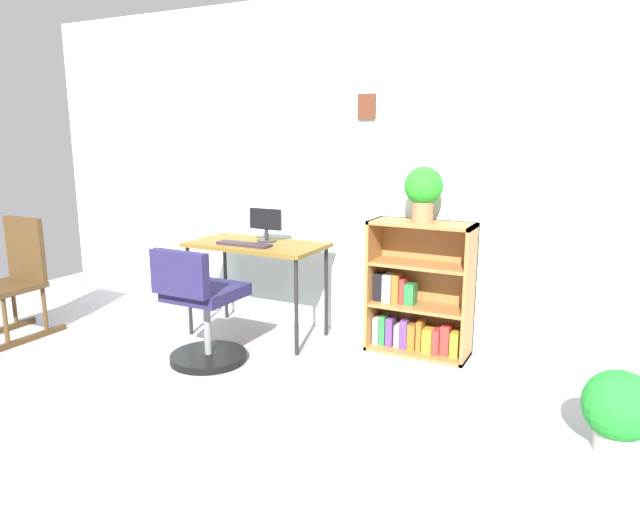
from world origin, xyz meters
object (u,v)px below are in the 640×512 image
(desk, at_px, (257,251))
(potted_plant_on_shelf, at_px, (423,190))
(bookshelf_low, at_px, (418,295))
(monitor, at_px, (266,224))
(office_chair, at_px, (202,313))
(potted_plant_floor, at_px, (619,409))
(keyboard, at_px, (244,244))
(rocking_chair, at_px, (16,277))

(desk, bearing_deg, potted_plant_on_shelf, 9.21)
(bookshelf_low, height_order, potted_plant_on_shelf, potted_plant_on_shelf)
(monitor, xyz_separation_m, office_chair, (-0.05, -0.73, -0.50))
(office_chair, relative_size, potted_plant_floor, 1.95)
(bookshelf_low, bearing_deg, keyboard, -162.80)
(office_chair, height_order, rocking_chair, rocking_chair)
(keyboard, distance_m, potted_plant_floor, 2.59)
(desk, height_order, potted_plant_floor, desk)
(office_chair, bearing_deg, monitor, 86.01)
(bookshelf_low, bearing_deg, potted_plant_on_shelf, -65.39)
(rocking_chair, xyz_separation_m, potted_plant_on_shelf, (2.83, 1.04, 0.70))
(potted_plant_floor, bearing_deg, rocking_chair, -176.64)
(monitor, xyz_separation_m, rocking_chair, (-1.66, -0.92, -0.40))
(monitor, relative_size, potted_plant_floor, 0.65)
(bookshelf_low, bearing_deg, desk, -168.22)
(keyboard, height_order, bookshelf_low, bookshelf_low)
(bookshelf_low, relative_size, potted_plant_on_shelf, 2.50)
(potted_plant_floor, bearing_deg, keyboard, 169.16)
(desk, height_order, rocking_chair, rocking_chair)
(rocking_chair, bearing_deg, keyboard, 24.19)
(monitor, xyz_separation_m, potted_plant_floor, (2.43, -0.68, -0.63))
(desk, distance_m, potted_plant_floor, 2.58)
(potted_plant_floor, bearing_deg, monitor, 164.33)
(desk, height_order, office_chair, office_chair)
(rocking_chair, bearing_deg, bookshelf_low, 21.26)
(rocking_chair, height_order, potted_plant_floor, rocking_chair)
(potted_plant_on_shelf, relative_size, potted_plant_floor, 0.90)
(monitor, relative_size, rocking_chair, 0.30)
(bookshelf_low, xyz_separation_m, potted_plant_on_shelf, (0.02, -0.05, 0.75))
(monitor, bearing_deg, potted_plant_floor, -15.67)
(keyboard, xyz_separation_m, potted_plant_on_shelf, (1.23, 0.32, 0.42))
(desk, distance_m, monitor, 0.22)
(office_chair, bearing_deg, potted_plant_floor, 1.03)
(rocking_chair, bearing_deg, potted_plant_floor, 3.36)
(potted_plant_on_shelf, bearing_deg, monitor, -174.27)
(desk, distance_m, keyboard, 0.15)
(desk, relative_size, bookshelf_low, 1.09)
(rocking_chair, bearing_deg, potted_plant_on_shelf, 20.19)
(desk, distance_m, potted_plant_on_shelf, 1.32)
(keyboard, xyz_separation_m, potted_plant_floor, (2.49, -0.48, -0.50))
(desk, relative_size, potted_plant_floor, 2.46)
(potted_plant_on_shelf, bearing_deg, keyboard, -165.31)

